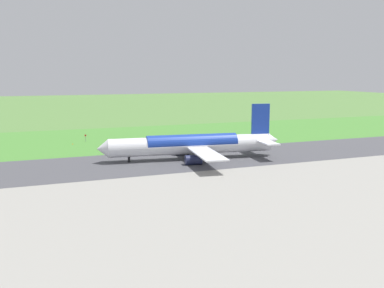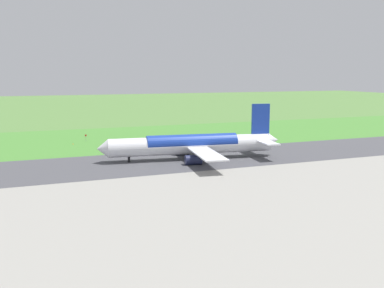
# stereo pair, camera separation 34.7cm
# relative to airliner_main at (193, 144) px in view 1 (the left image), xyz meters

# --- Properties ---
(ground_plane) EXTENTS (800.00, 800.00, 0.00)m
(ground_plane) POSITION_rel_airliner_main_xyz_m (14.71, -0.05, -4.35)
(ground_plane) COLOR #547F3D
(runway_asphalt) EXTENTS (600.00, 30.92, 0.06)m
(runway_asphalt) POSITION_rel_airliner_main_xyz_m (14.71, -0.05, -4.32)
(runway_asphalt) COLOR #47474C
(runway_asphalt) RESTS_ON ground
(apron_concrete) EXTENTS (440.00, 110.00, 0.05)m
(apron_concrete) POSITION_rel_airliner_main_xyz_m (14.71, 62.98, -4.33)
(apron_concrete) COLOR gray
(apron_concrete) RESTS_ON ground
(grass_verge_foreground) EXTENTS (600.00, 80.00, 0.04)m
(grass_verge_foreground) POSITION_rel_airliner_main_xyz_m (14.71, -41.43, -4.33)
(grass_verge_foreground) COLOR #478534
(grass_verge_foreground) RESTS_ON ground
(airliner_main) EXTENTS (54.12, 44.40, 15.88)m
(airliner_main) POSITION_rel_airliner_main_xyz_m (0.00, 0.00, 0.00)
(airliner_main) COLOR white
(airliner_main) RESTS_ON ground
(no_stopping_sign) EXTENTS (0.60, 0.10, 2.68)m
(no_stopping_sign) POSITION_rel_airliner_main_xyz_m (25.13, -43.96, -2.76)
(no_stopping_sign) COLOR slate
(no_stopping_sign) RESTS_ON ground
(traffic_cone_orange) EXTENTS (0.40, 0.40, 0.55)m
(traffic_cone_orange) POSITION_rel_airliner_main_xyz_m (30.17, -39.38, -4.08)
(traffic_cone_orange) COLOR orange
(traffic_cone_orange) RESTS_ON ground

